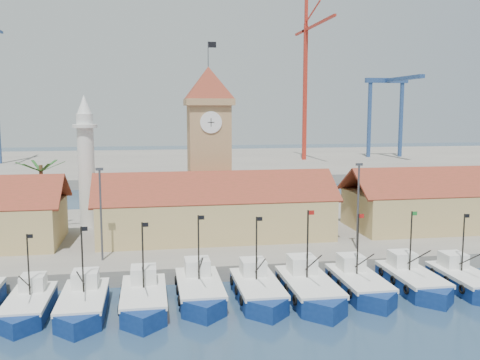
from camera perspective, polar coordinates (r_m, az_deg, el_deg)
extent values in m
plane|color=#1C384D|center=(43.56, 0.68, -14.02)|extent=(400.00, 400.00, 0.00)
cube|color=gray|center=(66.06, -3.08, -5.83)|extent=(140.00, 32.00, 1.50)
cube|color=gray|center=(150.78, -6.86, 1.76)|extent=(240.00, 80.00, 2.00)
cube|color=navy|center=(46.31, -21.55, -12.63)|extent=(3.17, 7.18, 1.63)
cube|color=navy|center=(43.03, -22.55, -14.25)|extent=(3.17, 3.17, 1.63)
cube|color=silver|center=(46.04, -21.60, -11.68)|extent=(3.24, 7.38, 0.32)
cube|color=silver|center=(47.49, -21.20, -10.15)|extent=(1.90, 1.99, 1.27)
cylinder|color=black|center=(45.72, -21.64, -8.48)|extent=(0.13, 0.13, 5.08)
cube|color=black|center=(45.10, -21.50, -5.60)|extent=(0.45, 0.02, 0.32)
cube|color=navy|center=(45.18, -16.36, -12.86)|extent=(3.44, 7.80, 1.77)
cube|color=navy|center=(41.57, -16.99, -14.72)|extent=(3.44, 3.44, 1.77)
cube|color=silver|center=(44.88, -16.40, -11.80)|extent=(3.51, 8.01, 0.34)
cube|color=silver|center=(46.47, -16.16, -10.10)|extent=(2.07, 2.17, 1.38)
cylinder|color=black|center=(44.53, -16.46, -8.24)|extent=(0.14, 0.14, 5.51)
cube|color=black|center=(43.89, -16.26, -5.02)|extent=(0.49, 0.02, 0.34)
cube|color=navy|center=(45.02, -10.21, -12.73)|extent=(3.50, 7.93, 1.80)
cube|color=navy|center=(41.32, -10.26, -14.63)|extent=(3.50, 3.50, 1.80)
cube|color=silver|center=(44.72, -10.24, -11.65)|extent=(3.57, 8.15, 0.35)
cube|color=silver|center=(46.35, -10.24, -9.91)|extent=(2.10, 2.20, 1.40)
cylinder|color=black|center=(44.36, -10.32, -8.01)|extent=(0.14, 0.14, 5.61)
cube|color=black|center=(43.74, -10.07, -4.72)|extent=(0.50, 0.02, 0.35)
cube|color=navy|center=(46.40, -4.33, -11.99)|extent=(3.59, 8.12, 1.85)
cube|color=navy|center=(42.61, -3.80, -13.80)|extent=(3.59, 3.59, 1.85)
cube|color=silver|center=(46.10, -4.34, -10.91)|extent=(3.66, 8.35, 0.36)
cube|color=silver|center=(47.78, -4.58, -9.21)|extent=(2.15, 2.26, 1.44)
cylinder|color=black|center=(45.77, -4.44, -7.30)|extent=(0.14, 0.14, 5.74)
cube|color=black|center=(45.19, -4.15, -4.02)|extent=(0.51, 0.02, 0.36)
cube|color=navy|center=(46.36, 1.87, -12.00)|extent=(3.52, 7.97, 1.81)
cube|color=navy|center=(42.71, 2.97, -13.76)|extent=(3.52, 3.52, 1.81)
cube|color=silver|center=(46.07, 1.88, -10.94)|extent=(3.59, 8.19, 0.35)
cube|color=silver|center=(47.68, 1.40, -9.28)|extent=(2.11, 2.21, 1.41)
cylinder|color=black|center=(45.73, 1.77, -7.40)|extent=(0.14, 0.14, 5.63)
cube|color=black|center=(45.18, 2.09, -4.17)|extent=(0.50, 0.02, 0.35)
cube|color=navy|center=(46.81, 7.33, -11.82)|extent=(3.78, 8.56, 1.95)
cube|color=navy|center=(42.99, 9.04, -13.64)|extent=(3.78, 3.78, 1.95)
cube|color=silver|center=(46.50, 7.35, -10.69)|extent=(3.86, 8.80, 0.38)
cube|color=silver|center=(48.20, 6.61, -8.94)|extent=(2.27, 2.38, 1.51)
cylinder|color=black|center=(46.15, 7.21, -6.91)|extent=(0.15, 0.15, 6.05)
cube|color=#A5140F|center=(45.61, 7.60, -3.47)|extent=(0.54, 0.02, 0.38)
cube|color=navy|center=(48.96, 12.54, -11.12)|extent=(3.49, 7.89, 1.79)
cube|color=navy|center=(45.54, 14.46, -12.62)|extent=(3.49, 3.49, 1.79)
cube|color=silver|center=(48.68, 12.57, -10.12)|extent=(3.56, 8.11, 0.35)
cube|color=silver|center=(50.20, 11.74, -8.60)|extent=(2.09, 2.19, 1.40)
cylinder|color=black|center=(48.36, 12.44, -6.79)|extent=(0.14, 0.14, 5.58)
cube|color=#A5140F|center=(47.89, 12.81, -3.77)|extent=(0.50, 0.02, 0.35)
cube|color=navy|center=(51.21, 17.84, -10.46)|extent=(3.50, 7.92, 1.80)
cube|color=navy|center=(47.93, 20.06, -11.81)|extent=(3.50, 3.50, 1.80)
cube|color=silver|center=(50.95, 17.88, -9.50)|extent=(3.57, 8.14, 0.35)
cube|color=silver|center=(52.41, 16.91, -8.07)|extent=(2.10, 2.20, 1.40)
cylinder|color=black|center=(50.64, 17.75, -6.31)|extent=(0.14, 0.14, 5.60)
cube|color=#197226|center=(50.22, 18.12, -3.41)|extent=(0.50, 0.02, 0.35)
cube|color=navy|center=(52.87, 22.78, -10.14)|extent=(3.38, 7.66, 1.74)
cube|color=silver|center=(52.62, 22.83, -9.24)|extent=(3.45, 7.87, 0.34)
cube|color=silver|center=(53.97, 21.78, -7.92)|extent=(2.03, 2.13, 1.35)
cylinder|color=black|center=(52.33, 22.70, -6.26)|extent=(0.14, 0.14, 5.41)
cube|color=black|center=(51.94, 23.06, -3.54)|extent=(0.48, 0.02, 0.34)
cube|color=tan|center=(61.53, -2.67, -3.97)|extent=(26.00, 10.00, 4.50)
cube|color=maroon|center=(58.44, -2.40, -0.84)|extent=(27.04, 5.13, 3.21)
cube|color=maroon|center=(63.36, -2.97, -0.20)|extent=(27.04, 5.13, 3.21)
cube|color=tan|center=(72.65, 23.28, -2.80)|extent=(30.00, 10.00, 4.50)
cube|color=maroon|center=(74.20, 22.39, 0.38)|extent=(31.20, 5.13, 3.21)
cube|color=#A58355|center=(66.63, -3.33, 1.48)|extent=(5.00, 5.00, 15.00)
cube|color=#A58355|center=(66.27, -3.38, 8.29)|extent=(5.80, 5.80, 0.80)
pyramid|color=maroon|center=(66.34, -3.40, 10.28)|extent=(5.80, 5.80, 4.00)
cylinder|color=white|center=(63.75, -3.11, 6.17)|extent=(2.60, 0.15, 2.60)
cube|color=black|center=(63.67, -3.11, 6.16)|extent=(0.08, 0.02, 1.00)
cube|color=black|center=(63.67, -3.11, 6.16)|extent=(0.80, 0.02, 0.08)
cylinder|color=#3F3F44|center=(66.60, -3.42, 13.28)|extent=(0.10, 0.10, 3.00)
cube|color=black|center=(66.78, -2.99, 14.22)|extent=(1.00, 0.03, 0.70)
cylinder|color=silver|center=(68.70, -16.05, 0.96)|extent=(2.00, 2.00, 14.00)
cylinder|color=silver|center=(68.32, -16.22, 5.55)|extent=(3.00, 3.00, 0.40)
cone|color=silver|center=(68.30, -16.30, 7.73)|extent=(1.80, 1.80, 2.40)
cylinder|color=brown|center=(67.89, -20.34, -1.85)|extent=(0.44, 0.44, 8.00)
cube|color=#1D531C|center=(67.15, -19.32, 1.37)|extent=(2.80, 0.35, 1.18)
cube|color=#1D531C|center=(68.46, -19.73, 1.47)|extent=(1.71, 2.60, 1.18)
cube|color=#1D531C|center=(68.72, -20.88, 1.43)|extent=(1.71, 2.60, 1.18)
cube|color=#1D531C|center=(67.68, -21.65, 1.31)|extent=(2.80, 0.35, 1.18)
cube|color=#1D531C|center=(66.36, -21.28, 1.22)|extent=(1.71, 2.60, 1.18)
cube|color=#1D531C|center=(66.09, -20.09, 1.25)|extent=(1.71, 2.60, 1.18)
cylinder|color=#3F3F44|center=(53.02, -14.61, -3.59)|extent=(0.20, 0.20, 9.00)
cube|color=#3F3F44|center=(52.37, -14.77, 1.14)|extent=(0.70, 0.25, 0.25)
cylinder|color=#3F3F44|center=(56.95, 12.47, -2.77)|extent=(0.20, 0.20, 9.00)
cube|color=#3F3F44|center=(56.34, 12.60, 1.64)|extent=(0.70, 0.25, 0.25)
cube|color=red|center=(151.17, 6.94, 9.11)|extent=(1.00, 1.00, 36.66)
cube|color=red|center=(142.82, 8.30, 16.17)|extent=(0.60, 26.01, 0.60)
cube|color=red|center=(157.41, 6.51, 15.38)|extent=(0.60, 10.00, 0.60)
cube|color=red|center=(153.36, 7.08, 17.29)|extent=(0.80, 0.80, 7.00)
cube|color=navy|center=(163.10, 13.63, 6.26)|extent=(0.90, 0.90, 22.00)
cube|color=navy|center=(167.29, 16.79, 6.17)|extent=(0.90, 0.90, 22.00)
cube|color=navy|center=(165.33, 15.37, 10.20)|extent=(13.00, 1.40, 1.40)
cube|color=navy|center=(156.32, 16.94, 10.32)|extent=(1.40, 22.00, 1.00)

